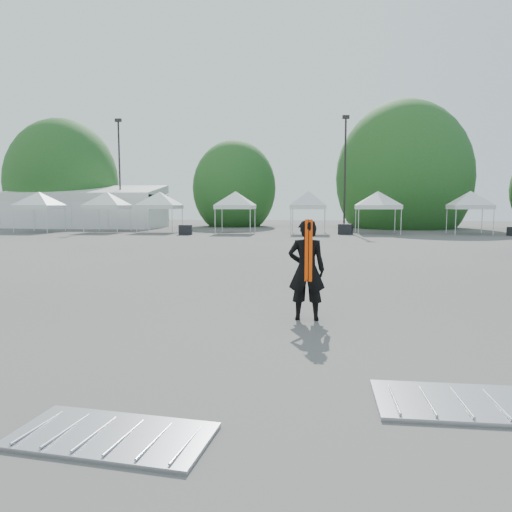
# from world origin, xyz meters

# --- Properties ---
(ground) EXTENTS (120.00, 120.00, 0.00)m
(ground) POSITION_xyz_m (0.00, 0.00, 0.00)
(ground) COLOR #474442
(ground) RESTS_ON ground
(marquee) EXTENTS (15.00, 6.25, 4.23)m
(marquee) POSITION_xyz_m (-22.00, 35.00, 1.97)
(marquee) COLOR silver
(marquee) RESTS_ON ground
(light_pole_west) EXTENTS (0.60, 0.25, 10.30)m
(light_pole_west) POSITION_xyz_m (-18.00, 34.00, 5.77)
(light_pole_west) COLOR black
(light_pole_west) RESTS_ON ground
(light_pole_east) EXTENTS (0.60, 0.25, 9.80)m
(light_pole_east) POSITION_xyz_m (3.00, 32.00, 5.52)
(light_pole_east) COLOR black
(light_pole_east) RESTS_ON ground
(tree_far_w) EXTENTS (4.80, 4.80, 7.30)m
(tree_far_w) POSITION_xyz_m (-26.00, 38.00, 4.54)
(tree_far_w) COLOR #382314
(tree_far_w) RESTS_ON ground
(tree_mid_w) EXTENTS (4.16, 4.16, 6.33)m
(tree_mid_w) POSITION_xyz_m (-8.00, 40.00, 3.93)
(tree_mid_w) COLOR #382314
(tree_mid_w) RESTS_ON ground
(tree_mid_e) EXTENTS (5.12, 5.12, 7.79)m
(tree_mid_e) POSITION_xyz_m (9.00, 39.00, 4.84)
(tree_mid_e) COLOR #382314
(tree_mid_e) RESTS_ON ground
(tent_a) EXTENTS (4.37, 4.37, 3.88)m
(tent_a) POSITION_xyz_m (-22.14, 27.00, 3.06)
(tent_a) COLOR silver
(tent_a) RESTS_ON ground
(tent_b) EXTENTS (4.31, 4.31, 3.88)m
(tent_b) POSITION_xyz_m (-16.58, 27.79, 3.06)
(tent_b) COLOR silver
(tent_b) RESTS_ON ground
(tent_c) EXTENTS (4.48, 4.48, 3.88)m
(tent_c) POSITION_xyz_m (-12.25, 28.32, 3.06)
(tent_c) COLOR silver
(tent_c) RESTS_ON ground
(tent_d) EXTENTS (4.19, 4.19, 3.88)m
(tent_d) POSITION_xyz_m (-5.76, 27.63, 3.06)
(tent_d) COLOR silver
(tent_d) RESTS_ON ground
(tent_e) EXTENTS (3.92, 3.92, 3.88)m
(tent_e) POSITION_xyz_m (0.03, 27.53, 3.06)
(tent_e) COLOR silver
(tent_e) RESTS_ON ground
(tent_f) EXTENTS (4.74, 4.74, 3.88)m
(tent_f) POSITION_xyz_m (5.43, 28.44, 3.06)
(tent_f) COLOR silver
(tent_f) RESTS_ON ground
(tent_g) EXTENTS (4.12, 4.12, 3.88)m
(tent_g) POSITION_xyz_m (12.41, 28.64, 3.06)
(tent_g) COLOR silver
(tent_g) RESTS_ON ground
(man) EXTENTS (0.75, 0.49, 2.05)m
(man) POSITION_xyz_m (0.73, -1.77, 1.03)
(man) COLOR black
(man) RESTS_ON ground
(barrier_left) EXTENTS (2.08, 1.20, 0.06)m
(barrier_left) POSITION_xyz_m (-1.06, -7.20, 0.03)
(barrier_left) COLOR #A2A4AA
(barrier_left) RESTS_ON ground
(barrier_mid) EXTENTS (2.35, 1.18, 0.07)m
(barrier_mid) POSITION_xyz_m (2.85, -5.89, 0.04)
(barrier_mid) COLOR #A2A4AA
(barrier_mid) RESTS_ON ground
(crate_west) EXTENTS (1.08, 0.90, 0.76)m
(crate_west) POSITION_xyz_m (-9.18, 25.03, 0.38)
(crate_west) COLOR black
(crate_west) RESTS_ON ground
(crate_mid) EXTENTS (1.19, 1.03, 0.80)m
(crate_mid) POSITION_xyz_m (2.90, 27.08, 0.40)
(crate_mid) COLOR black
(crate_mid) RESTS_ON ground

